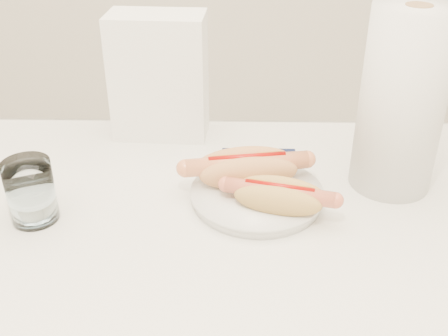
{
  "coord_description": "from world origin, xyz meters",
  "views": [
    {
      "loc": [
        0.06,
        -0.58,
        1.22
      ],
      "look_at": [
        0.04,
        0.1,
        0.82
      ],
      "focal_mm": 43.49,
      "sensor_mm": 36.0,
      "label": 1
    }
  ],
  "objects_px": {
    "water_glass": "(31,191)",
    "napkin_box": "(159,76)",
    "plate": "(257,197)",
    "hotdog_right": "(279,196)",
    "table": "(192,281)",
    "paper_towel_roll": "(402,102)",
    "hotdog_left": "(247,168)"
  },
  "relations": [
    {
      "from": "table",
      "to": "plate",
      "type": "xyz_separation_m",
      "value": [
        0.09,
        0.12,
        0.07
      ]
    },
    {
      "from": "table",
      "to": "plate",
      "type": "height_order",
      "value": "plate"
    },
    {
      "from": "hotdog_left",
      "to": "water_glass",
      "type": "xyz_separation_m",
      "value": [
        -0.31,
        -0.08,
        0.01
      ]
    },
    {
      "from": "table",
      "to": "hotdog_right",
      "type": "xyz_separation_m",
      "value": [
        0.12,
        0.08,
        0.1
      ]
    },
    {
      "from": "water_glass",
      "to": "napkin_box",
      "type": "relative_size",
      "value": 0.42
    },
    {
      "from": "hotdog_right",
      "to": "paper_towel_roll",
      "type": "bearing_deg",
      "value": 42.67
    },
    {
      "from": "hotdog_left",
      "to": "paper_towel_roll",
      "type": "bearing_deg",
      "value": -2.56
    },
    {
      "from": "table",
      "to": "hotdog_right",
      "type": "distance_m",
      "value": 0.17
    },
    {
      "from": "hotdog_right",
      "to": "water_glass",
      "type": "relative_size",
      "value": 1.7
    },
    {
      "from": "hotdog_left",
      "to": "hotdog_right",
      "type": "bearing_deg",
      "value": -67.0
    },
    {
      "from": "hotdog_right",
      "to": "napkin_box",
      "type": "distance_m",
      "value": 0.35
    },
    {
      "from": "table",
      "to": "paper_towel_roll",
      "type": "bearing_deg",
      "value": 29.62
    },
    {
      "from": "plate",
      "to": "hotdog_left",
      "type": "relative_size",
      "value": 1.02
    },
    {
      "from": "table",
      "to": "napkin_box",
      "type": "bearing_deg",
      "value": 102.9
    },
    {
      "from": "water_glass",
      "to": "plate",
      "type": "bearing_deg",
      "value": 9.21
    },
    {
      "from": "plate",
      "to": "water_glass",
      "type": "relative_size",
      "value": 2.08
    },
    {
      "from": "hotdog_right",
      "to": "napkin_box",
      "type": "height_order",
      "value": "napkin_box"
    },
    {
      "from": "hotdog_left",
      "to": "hotdog_right",
      "type": "height_order",
      "value": "hotdog_left"
    },
    {
      "from": "plate",
      "to": "hotdog_right",
      "type": "relative_size",
      "value": 1.23
    },
    {
      "from": "paper_towel_roll",
      "to": "napkin_box",
      "type": "bearing_deg",
      "value": 155.74
    },
    {
      "from": "hotdog_right",
      "to": "napkin_box",
      "type": "bearing_deg",
      "value": 140.77
    },
    {
      "from": "water_glass",
      "to": "paper_towel_roll",
      "type": "bearing_deg",
      "value": 11.63
    },
    {
      "from": "table",
      "to": "napkin_box",
      "type": "xyz_separation_m",
      "value": [
        -0.08,
        0.35,
        0.17
      ]
    },
    {
      "from": "plate",
      "to": "napkin_box",
      "type": "bearing_deg",
      "value": 126.56
    },
    {
      "from": "hotdog_right",
      "to": "water_glass",
      "type": "bearing_deg",
      "value": -163.88
    },
    {
      "from": "paper_towel_roll",
      "to": "table",
      "type": "bearing_deg",
      "value": -150.38
    },
    {
      "from": "paper_towel_roll",
      "to": "water_glass",
      "type": "bearing_deg",
      "value": -168.37
    },
    {
      "from": "plate",
      "to": "paper_towel_roll",
      "type": "bearing_deg",
      "value": 15.2
    },
    {
      "from": "plate",
      "to": "hotdog_right",
      "type": "bearing_deg",
      "value": -54.04
    },
    {
      "from": "plate",
      "to": "hotdog_right",
      "type": "height_order",
      "value": "hotdog_right"
    },
    {
      "from": "water_glass",
      "to": "napkin_box",
      "type": "height_order",
      "value": "napkin_box"
    },
    {
      "from": "hotdog_left",
      "to": "water_glass",
      "type": "distance_m",
      "value": 0.32
    }
  ]
}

